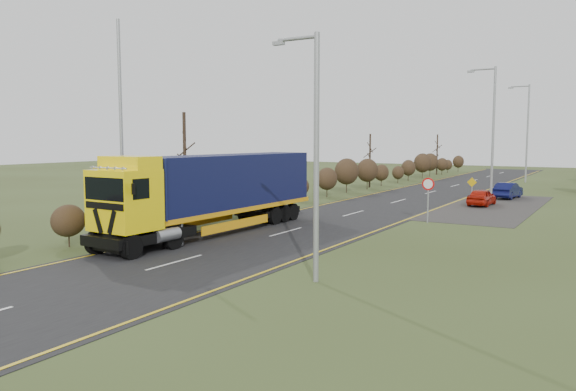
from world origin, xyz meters
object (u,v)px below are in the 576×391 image
at_px(car_blue_sedan, 508,191).
at_px(speed_sign, 428,191).
at_px(car_red_hatchback, 482,197).
at_px(lorry, 215,188).
at_px(streetlight_near, 314,148).

relative_size(car_blue_sedan, speed_sign, 1.48).
bearing_deg(car_red_hatchback, car_blue_sedan, -94.82).
bearing_deg(speed_sign, lorry, -132.04).
bearing_deg(car_blue_sedan, streetlight_near, 95.08).
height_order(car_blue_sedan, speed_sign, speed_sign).
bearing_deg(lorry, car_red_hatchback, 66.51).
xyz_separation_m(lorry, speed_sign, (7.85, 8.71, -0.46)).
distance_m(streetlight_near, speed_sign, 14.60).
xyz_separation_m(streetlight_near, speed_sign, (-0.66, 14.36, -2.57)).
bearing_deg(streetlight_near, car_blue_sedan, 88.40).
distance_m(lorry, car_red_hatchback, 20.46).
bearing_deg(lorry, speed_sign, 49.50).
xyz_separation_m(car_red_hatchback, streetlight_near, (-0.12, -24.13, 3.75)).
distance_m(lorry, speed_sign, 11.73).
relative_size(car_red_hatchback, speed_sign, 1.38).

